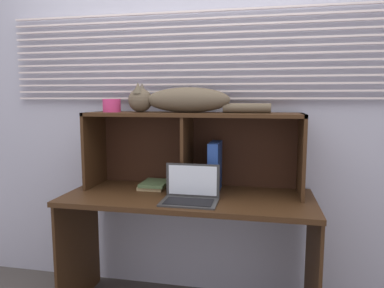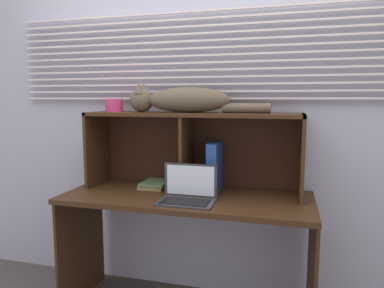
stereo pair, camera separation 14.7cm
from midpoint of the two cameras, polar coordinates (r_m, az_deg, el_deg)
The scene contains 8 objects.
back_panel_with_blinds at distance 2.41m, azimuth 3.08°, elevation 4.96°, with size 4.40×0.08×2.50m.
desk at distance 2.21m, azimuth 1.05°, elevation -12.07°, with size 1.50×0.61×0.78m.
hutch_shelf_unit at distance 2.25m, azimuth 2.01°, elevation 1.18°, with size 1.36×0.33×0.50m.
cat at distance 2.22m, azimuth 0.01°, elevation 7.14°, with size 0.90×0.17×0.19m.
laptop at distance 2.02m, azimuth 1.37°, elevation -8.05°, with size 0.32×0.21×0.21m.
binder_upright at distance 2.22m, azimuth 5.60°, elevation -3.75°, with size 0.06×0.23×0.31m, color #23428E.
book_stack at distance 2.35m, azimuth -4.20°, elevation -6.50°, with size 0.17×0.22×0.04m.
small_basket at distance 2.39m, azimuth -10.78°, elevation 6.16°, with size 0.12×0.12×0.09m, color #D13773.
Camera 2 is at (0.58, -1.79, 1.36)m, focal length 32.92 mm.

